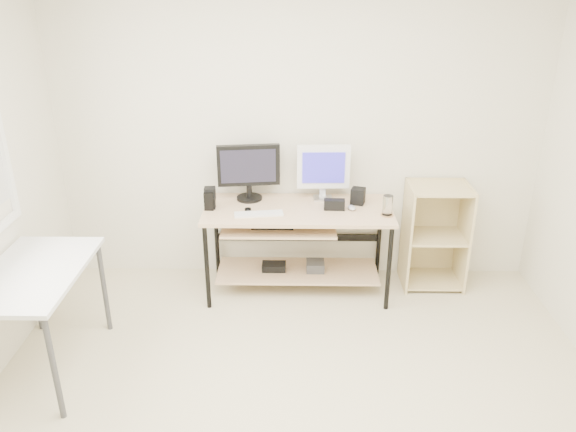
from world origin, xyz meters
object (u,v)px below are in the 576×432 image
Objects in this scene: desk at (295,232)px; audio_controller at (209,201)px; shelf_unit at (434,234)px; white_imac at (323,168)px; black_monitor at (249,169)px; side_table at (34,282)px.

audio_controller is (-0.68, -0.05, 0.29)m from desk.
white_imac reaches higher than shelf_unit.
shelf_unit is 6.04× the size of audio_controller.
black_monitor reaches higher than audio_controller.
desk is at bearing -141.12° from white_imac.
audio_controller is at bearing -175.82° from desk.
desk is 2.94× the size of black_monitor.
side_table is 2.29m from white_imac.
desk is 1.67× the size of shelf_unit.
desk and side_table have the same top height.
side_table is at bearing -143.19° from black_monitor.
audio_controller reaches higher than side_table.
audio_controller is (-0.30, -0.23, -0.19)m from black_monitor.
side_table is (-1.65, -1.06, 0.13)m from desk.
side_table is 6.71× the size of audio_controller.
desk is 0.64m from black_monitor.
audio_controller is (-1.85, -0.21, 0.37)m from shelf_unit.
shelf_unit is at bearing 23.33° from side_table.
shelf_unit is 1.90m from audio_controller.
side_table is at bearing -133.29° from audio_controller.
black_monitor is at bearing 179.73° from white_imac.
audio_controller is at bearing -173.53° from shelf_unit.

